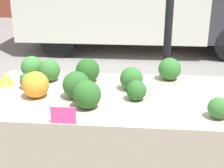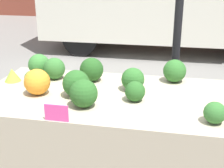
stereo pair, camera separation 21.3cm
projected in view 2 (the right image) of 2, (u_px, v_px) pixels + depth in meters
tent_pole at (179, 9)px, 2.62m from camera, size 0.07×0.07×2.66m
market_table at (110, 111)px, 2.17m from camera, size 1.86×0.94×0.82m
orange_cauliflower at (37, 82)px, 2.18m from camera, size 0.18×0.18×0.18m
romanesco_head at (12, 75)px, 2.45m from camera, size 0.13×0.13×0.10m
broccoli_head_0 at (76, 84)px, 2.14m from camera, size 0.19×0.19×0.19m
broccoli_head_1 at (215, 113)px, 1.77m from camera, size 0.13×0.13×0.13m
broccoli_head_2 at (92, 70)px, 2.44m from camera, size 0.19×0.19×0.19m
broccoli_head_3 at (135, 91)px, 2.07m from camera, size 0.14×0.14×0.14m
broccoli_head_4 at (84, 93)px, 1.98m from camera, size 0.18×0.18×0.18m
broccoli_head_5 at (39, 65)px, 2.58m from camera, size 0.18×0.18×0.18m
broccoli_head_6 at (175, 71)px, 2.42m from camera, size 0.18×0.18×0.18m
broccoli_head_7 at (54, 68)px, 2.49m from camera, size 0.17×0.17×0.17m
broccoli_head_8 at (133, 79)px, 2.25m from camera, size 0.17×0.17×0.17m
broccoli_head_9 at (32, 78)px, 2.36m from camera, size 0.11×0.11×0.11m
price_sign at (56, 113)px, 1.80m from camera, size 0.15×0.01×0.10m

